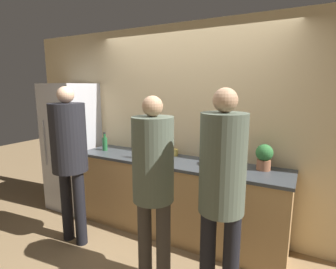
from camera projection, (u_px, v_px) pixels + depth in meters
name	position (u px, v px, depth m)	size (l,w,h in m)	color
ground_plane	(162.00, 246.00, 3.05)	(14.00, 14.00, 0.00)	#8C704C
wall_back	(187.00, 128.00, 3.38)	(5.20, 0.06, 2.60)	#D6BC8C
counter	(176.00, 197.00, 3.26)	(2.65, 0.63, 0.95)	tan
refrigerator	(73.00, 146.00, 3.97)	(0.65, 0.65, 1.88)	#B7B7BC
person_left	(69.00, 150.00, 2.96)	(0.39, 0.39, 1.84)	black
person_center	(153.00, 176.00, 2.28)	(0.36, 0.36, 1.76)	#38332D
person_right	(222.00, 184.00, 2.00)	(0.35, 0.35, 1.83)	black
fruit_bowl	(219.00, 161.00, 2.96)	(0.32, 0.32, 0.14)	brown
utensil_crock	(155.00, 148.00, 3.50)	(0.12, 0.12, 0.25)	#ADA393
bottle_red	(136.00, 151.00, 3.25)	(0.05, 0.05, 0.22)	red
bottle_green	(105.00, 143.00, 3.64)	(0.07, 0.07, 0.26)	#236033
cup_yellow	(174.00, 152.00, 3.38)	(0.09, 0.09, 0.09)	gold
potted_plant	(264.00, 156.00, 2.78)	(0.18, 0.18, 0.28)	#9E6042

